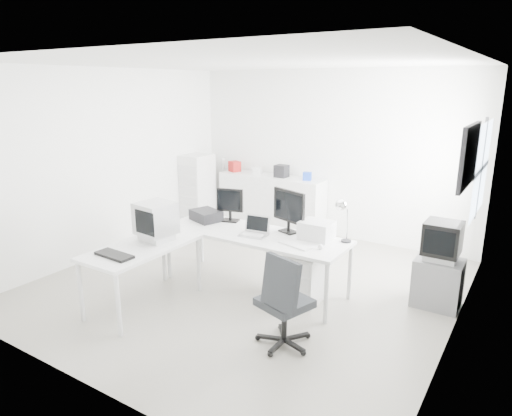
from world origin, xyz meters
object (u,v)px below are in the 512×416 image
Objects in this scene: inkjet_printer at (206,215)px; crt_tv at (442,242)px; drawer_pedestal at (305,277)px; side_desk at (144,276)px; laser_printer at (317,230)px; laptop at (253,228)px; filing_cabinet at (198,190)px; office_chair at (285,298)px; lcd_monitor_large at (289,211)px; main_desk at (254,261)px; sideboard at (271,203)px; lcd_monitor_small at (230,205)px; crt_monitor at (156,224)px; tv_cabinet at (438,283)px.

inkjet_printer is 0.80× the size of crt_tv.
drawer_pedestal is 1.64m from crt_tv.
inkjet_printer reaches higher than side_desk.
laser_printer is at bearing -158.27° from crt_tv.
drawer_pedestal is at bearing 6.65° from laptop.
crt_tv is at bearing 26.86° from drawer_pedestal.
office_chair is at bearing -39.28° from filing_cabinet.
crt_tv is at bearing 35.23° from lcd_monitor_large.
drawer_pedestal is 1.49× the size of inkjet_printer.
main_desk is at bearing 52.31° from side_desk.
inkjet_printer is at bearing 161.13° from laptop.
side_desk is 3.50m from crt_tv.
inkjet_printer is at bearing 90.00° from side_desk.
drawer_pedestal is 2.87m from sideboard.
lcd_monitor_large is (1.20, 1.35, 0.65)m from side_desk.
laptop is at bearing -45.34° from lcd_monitor_small.
crt_monitor is 3.42m from tv_cabinet.
filing_cabinet is at bearing 135.91° from laptop.
crt_tv is (1.34, 0.53, -0.05)m from laser_printer.
side_desk is at bearing -140.88° from laser_printer.
filing_cabinet reaches higher than lcd_monitor_small.
main_desk is at bearing -160.16° from crt_tv.
sideboard is at bearing 19.91° from filing_cabinet.
office_chair reaches higher than tv_cabinet.
lcd_monitor_small is at bearing 45.69° from inkjet_printer.
tv_cabinet is 1.16× the size of crt_tv.
tv_cabinet is (2.64, 0.50, -0.69)m from lcd_monitor_small.
lcd_monitor_large is 1.47× the size of laser_printer.
laser_printer reaches higher than side_desk.
office_chair reaches higher than sideboard.
main_desk is 2.53m from sideboard.
side_desk is 1.28m from inkjet_printer.
sideboard is at bearing 109.31° from laptop.
crt_monitor is (-1.20, -1.10, -0.07)m from lcd_monitor_large.
crt_tv is at bearing 0.00° from tv_cabinet.
main_desk is 2.26m from crt_tv.
office_chair is at bearing 4.44° from side_desk.
lcd_monitor_small reaches higher than tv_cabinet.
laptop is 1.30m from office_chair.
lcd_monitor_small is 0.45× the size of office_chair.
lcd_monitor_large is 1.73× the size of laptop.
lcd_monitor_small is 1.43× the size of laptop.
laptop is at bearing 154.71° from office_chair.
sideboard is at bearing 154.40° from crt_tv.
laptop reaches higher than main_desk.
lcd_monitor_small reaches higher than sideboard.
inkjet_printer is 0.72× the size of lcd_monitor_large.
side_desk is 1.51m from lcd_monitor_small.
main_desk reaches higher than drawer_pedestal.
lcd_monitor_large is (1.20, 0.15, 0.21)m from inkjet_printer.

